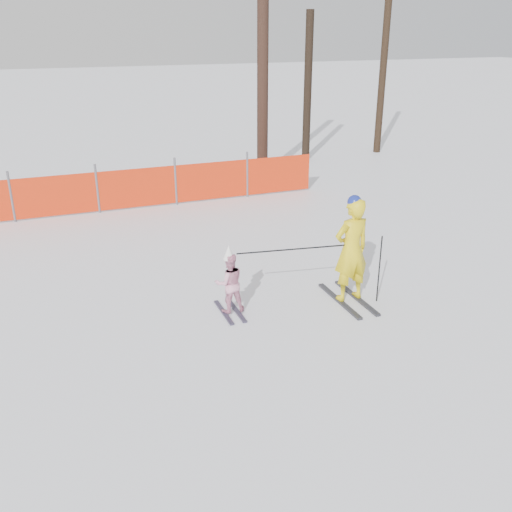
# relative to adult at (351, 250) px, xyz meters

# --- Properties ---
(ground) EXTENTS (120.00, 120.00, 0.00)m
(ground) POSITION_rel_adult_xyz_m (-1.64, -0.31, -0.95)
(ground) COLOR white
(ground) RESTS_ON ground
(adult) EXTENTS (0.70, 1.42, 1.90)m
(adult) POSITION_rel_adult_xyz_m (0.00, 0.00, 0.00)
(adult) COLOR black
(adult) RESTS_ON ground
(child) EXTENTS (0.52, 0.89, 1.20)m
(child) POSITION_rel_adult_xyz_m (-2.06, 0.32, -0.40)
(child) COLOR black
(child) RESTS_ON ground
(ski_poles) EXTENTS (2.40, 0.52, 1.20)m
(ski_poles) POSITION_rel_adult_xyz_m (-0.44, 0.02, -0.08)
(ski_poles) COLOR black
(ski_poles) RESTS_ON ground
(tree_trunks) EXTENTS (5.66, 2.24, 7.44)m
(tree_trunks) POSITION_rel_adult_xyz_m (3.74, 9.43, 2.42)
(tree_trunks) COLOR #311D15
(tree_trunks) RESTS_ON ground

